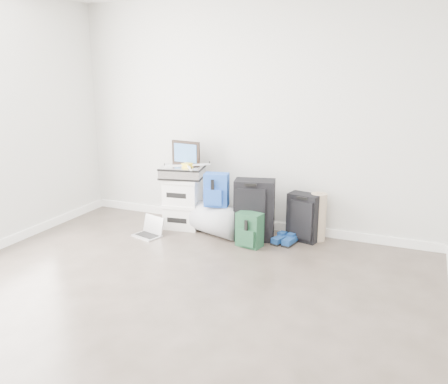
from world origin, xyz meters
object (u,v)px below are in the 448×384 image
at_px(briefcase, 182,172).
at_px(large_suitcase, 254,210).
at_px(boxes_stack, 183,203).
at_px(carry_on, 303,217).
at_px(laptop, 150,231).
at_px(duffel_bag, 217,220).

bearing_deg(briefcase, large_suitcase, -15.55).
bearing_deg(boxes_stack, carry_on, -2.84).
distance_m(briefcase, carry_on, 1.53).
bearing_deg(laptop, large_suitcase, 34.45).
bearing_deg(duffel_bag, briefcase, -171.39).
bearing_deg(duffel_bag, carry_on, 31.14).
bearing_deg(briefcase, laptop, -130.36).
relative_size(duffel_bag, carry_on, 1.07).
height_order(carry_on, laptop, carry_on).
distance_m(briefcase, laptop, 0.80).
relative_size(boxes_stack, laptop, 1.71).
relative_size(large_suitcase, carry_on, 1.27).
distance_m(boxes_stack, carry_on, 1.47).
height_order(briefcase, duffel_bag, briefcase).
relative_size(briefcase, duffel_bag, 0.85).
relative_size(carry_on, laptop, 1.50).
xyz_separation_m(briefcase, laptop, (-0.22, -0.42, -0.64)).
relative_size(briefcase, large_suitcase, 0.71).
bearing_deg(large_suitcase, laptop, -176.17).
distance_m(boxes_stack, large_suitcase, 0.94).
relative_size(duffel_bag, large_suitcase, 0.84).
bearing_deg(laptop, carry_on, 34.84).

